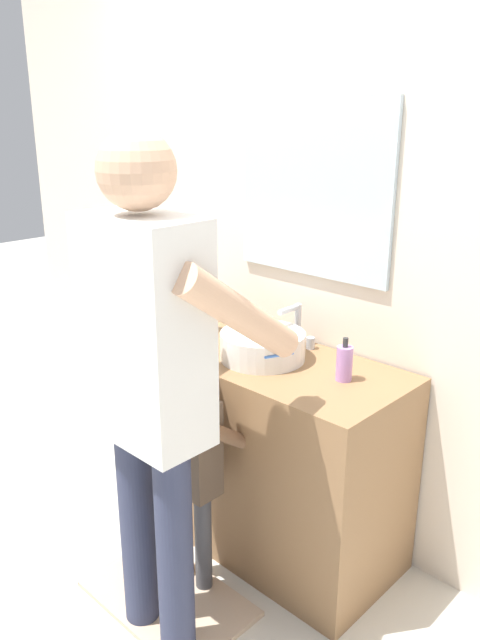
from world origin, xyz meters
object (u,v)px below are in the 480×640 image
(toothbrush_cup, at_px, (209,319))
(adult_parent, at_px, (151,363))
(soap_bottle, at_px, (344,363))
(child_toddler, at_px, (193,457))

(toothbrush_cup, height_order, adult_parent, adult_parent)
(soap_bottle, xyz_separation_m, child_toddler, (-0.35, -0.43, -0.35))
(soap_bottle, height_order, adult_parent, adult_parent)
(soap_bottle, xyz_separation_m, adult_parent, (-0.25, -0.69, 0.13))
(soap_bottle, bearing_deg, adult_parent, -110.23)
(toothbrush_cup, height_order, soap_bottle, toothbrush_cup)
(soap_bottle, bearing_deg, toothbrush_cup, 177.58)
(toothbrush_cup, height_order, child_toddler, toothbrush_cup)
(soap_bottle, bearing_deg, child_toddler, -129.23)
(toothbrush_cup, xyz_separation_m, adult_parent, (0.50, -0.72, 0.14))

